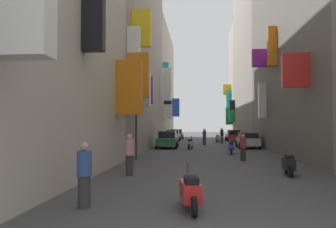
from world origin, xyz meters
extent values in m
plane|color=#424244|center=(0.00, 30.00, 0.00)|extent=(140.00, 140.00, 0.00)
cube|color=orange|center=(-4.32, 13.93, 4.06)|extent=(1.35, 0.55, 2.83)
cube|color=black|center=(-4.60, 8.40, 6.06)|extent=(0.79, 0.45, 2.54)
cube|color=gray|center=(-8.00, 17.75, 9.61)|extent=(6.00, 3.09, 19.21)
cube|color=white|center=(-4.63, 16.93, 6.99)|extent=(0.74, 0.53, 2.11)
cube|color=white|center=(-4.42, 18.61, 4.42)|extent=(1.15, 0.64, 2.26)
cube|color=orange|center=(-4.35, 16.89, 5.10)|extent=(1.31, 0.49, 2.68)
cube|color=yellow|center=(-4.39, 18.36, 8.36)|extent=(1.23, 0.41, 2.41)
cube|color=yellow|center=(-4.60, 18.17, 5.10)|extent=(0.80, 0.65, 1.72)
cube|color=#9E9384|center=(-8.00, 28.99, 9.61)|extent=(6.00, 19.38, 19.23)
cube|color=purple|center=(-4.55, 22.10, 4.70)|extent=(0.91, 0.35, 2.06)
cube|color=white|center=(-4.39, 37.55, 7.38)|extent=(1.21, 0.62, 2.96)
cube|color=white|center=(-4.41, 36.54, 6.54)|extent=(1.19, 0.53, 3.12)
cube|color=#BCB29E|center=(-8.00, 49.34, 8.14)|extent=(6.00, 21.32, 16.28)
cube|color=#19B2BF|center=(-4.64, 39.34, 8.49)|extent=(0.73, 0.37, 2.70)
cube|color=yellow|center=(-4.62, 44.76, 8.07)|extent=(0.77, 0.57, 2.39)
cube|color=blue|center=(-4.38, 56.38, 5.08)|extent=(1.25, 0.49, 3.09)
cube|color=black|center=(-4.51, 41.07, 4.06)|extent=(0.97, 0.45, 2.32)
cube|color=white|center=(-4.44, 39.96, 3.74)|extent=(1.11, 0.58, 1.84)
cube|color=slate|center=(8.00, 22.51, 8.61)|extent=(6.00, 21.92, 17.22)
cube|color=red|center=(4.30, 14.68, 4.96)|extent=(1.40, 0.38, 1.78)
cube|color=white|center=(4.69, 26.20, 4.17)|extent=(0.63, 0.52, 2.91)
cube|color=orange|center=(4.69, 22.14, 7.87)|extent=(0.62, 0.55, 2.91)
cube|color=purple|center=(4.33, 24.80, 7.51)|extent=(1.33, 0.53, 1.41)
cube|color=gray|center=(8.00, 42.93, 11.00)|extent=(6.00, 18.92, 22.00)
cube|color=green|center=(4.55, 50.36, 3.47)|extent=(0.90, 0.46, 1.82)
cube|color=black|center=(4.60, 50.42, 4.91)|extent=(0.81, 0.49, 1.93)
cube|color=#9E9384|center=(8.00, 56.20, 9.19)|extent=(6.00, 7.61, 18.39)
cube|color=#19B2BF|center=(4.58, 55.66, 6.40)|extent=(0.84, 0.37, 2.70)
cube|color=yellow|center=(4.43, 53.38, 4.00)|extent=(1.15, 0.52, 1.85)
cube|color=yellow|center=(4.34, 56.49, 8.09)|extent=(1.33, 0.52, 1.77)
cube|color=yellow|center=(4.66, 59.11, 7.69)|extent=(0.69, 0.47, 1.78)
cube|color=green|center=(4.42, 53.23, 3.53)|extent=(1.15, 0.54, 2.77)
cube|color=slate|center=(-3.79, 48.68, 0.59)|extent=(1.74, 3.96, 0.58)
cube|color=black|center=(-3.79, 48.88, 1.17)|extent=(1.53, 2.22, 0.56)
cylinder|color=black|center=(-2.92, 47.37, 0.30)|extent=(0.18, 0.60, 0.60)
cylinder|color=black|center=(-4.66, 47.37, 0.30)|extent=(0.18, 0.60, 0.60)
cylinder|color=black|center=(-2.92, 49.99, 0.30)|extent=(0.18, 0.60, 0.60)
cylinder|color=black|center=(-4.66, 49.99, 0.30)|extent=(0.18, 0.60, 0.60)
cube|color=#B21E1E|center=(3.94, 42.85, 0.58)|extent=(1.69, 4.06, 0.55)
cube|color=black|center=(3.94, 42.64, 1.15)|extent=(1.49, 2.27, 0.59)
cylinder|color=black|center=(3.09, 44.19, 0.30)|extent=(0.18, 0.60, 0.60)
cylinder|color=black|center=(4.78, 44.19, 0.30)|extent=(0.18, 0.60, 0.60)
cylinder|color=black|center=(3.09, 41.51, 0.30)|extent=(0.18, 0.60, 0.60)
cylinder|color=black|center=(4.78, 41.51, 0.30)|extent=(0.18, 0.60, 0.60)
cube|color=white|center=(-3.93, 41.72, 0.61)|extent=(1.72, 4.00, 0.62)
cube|color=black|center=(-3.93, 41.92, 1.20)|extent=(1.51, 2.24, 0.55)
cylinder|color=black|center=(-3.07, 40.40, 0.30)|extent=(0.18, 0.60, 0.60)
cylinder|color=black|center=(-4.79, 40.40, 0.30)|extent=(0.18, 0.60, 0.60)
cylinder|color=black|center=(-3.07, 43.04, 0.30)|extent=(0.18, 0.60, 0.60)
cylinder|color=black|center=(-4.79, 43.04, 0.30)|extent=(0.18, 0.60, 0.60)
cube|color=#236638|center=(-3.49, 27.96, 0.62)|extent=(1.71, 4.11, 0.63)
cube|color=black|center=(-3.49, 28.16, 1.23)|extent=(1.51, 2.30, 0.60)
cylinder|color=black|center=(-2.63, 26.60, 0.30)|extent=(0.18, 0.60, 0.60)
cylinder|color=black|center=(-4.34, 26.60, 0.30)|extent=(0.18, 0.60, 0.60)
cylinder|color=black|center=(-2.63, 29.32, 0.30)|extent=(0.18, 0.60, 0.60)
cylinder|color=black|center=(-4.34, 29.32, 0.30)|extent=(0.18, 0.60, 0.60)
cube|color=#B7B7BC|center=(3.78, 28.46, 0.61)|extent=(1.69, 3.96, 0.62)
cube|color=black|center=(3.78, 28.26, 1.15)|extent=(1.49, 2.22, 0.46)
cylinder|color=black|center=(2.94, 29.77, 0.30)|extent=(0.18, 0.60, 0.60)
cylinder|color=black|center=(4.63, 29.77, 0.30)|extent=(0.18, 0.60, 0.60)
cylinder|color=black|center=(2.94, 27.15, 0.30)|extent=(0.18, 0.60, 0.60)
cylinder|color=black|center=(4.63, 27.15, 0.30)|extent=(0.18, 0.60, 0.60)
cube|color=red|center=(-1.01, 4.68, 0.46)|extent=(0.60, 1.24, 0.45)
cube|color=black|center=(-0.98, 4.46, 0.77)|extent=(0.39, 0.60, 0.16)
cylinder|color=#4C4C51|center=(-1.10, 5.27, 0.79)|extent=(0.10, 0.28, 0.68)
cylinder|color=black|center=(-1.12, 5.41, 0.24)|extent=(0.17, 0.49, 0.48)
cylinder|color=black|center=(-0.91, 3.94, 0.24)|extent=(0.17, 0.49, 0.48)
cube|color=silver|center=(1.69, 39.16, 0.46)|extent=(0.67, 1.24, 0.45)
cube|color=black|center=(1.73, 39.38, 0.77)|extent=(0.43, 0.61, 0.16)
cylinder|color=#4C4C51|center=(1.57, 38.59, 0.79)|extent=(0.11, 0.28, 0.68)
cylinder|color=black|center=(1.54, 38.45, 0.24)|extent=(0.20, 0.49, 0.48)
cylinder|color=black|center=(1.84, 39.88, 0.24)|extent=(0.20, 0.49, 0.48)
cube|color=black|center=(3.00, 11.08, 0.46)|extent=(0.55, 1.15, 0.45)
cube|color=black|center=(2.98, 10.88, 0.77)|extent=(0.37, 0.59, 0.16)
cylinder|color=#4C4C51|center=(3.06, 11.63, 0.79)|extent=(0.09, 0.28, 0.68)
cylinder|color=black|center=(3.07, 11.77, 0.24)|extent=(0.15, 0.49, 0.48)
cylinder|color=black|center=(2.93, 10.39, 0.24)|extent=(0.15, 0.49, 0.48)
cube|color=#2D4CAD|center=(1.68, 21.99, 0.46)|extent=(0.56, 1.22, 0.45)
cube|color=black|center=(1.66, 21.77, 0.77)|extent=(0.38, 0.59, 0.16)
cylinder|color=#4C4C51|center=(1.75, 22.57, 0.79)|extent=(0.09, 0.28, 0.68)
cylinder|color=black|center=(1.76, 22.72, 0.24)|extent=(0.15, 0.49, 0.48)
cylinder|color=black|center=(1.61, 21.25, 0.24)|extent=(0.15, 0.49, 0.48)
cube|color=#ADADB2|center=(-1.38, 26.87, 0.46)|extent=(0.63, 1.25, 0.45)
cube|color=black|center=(-1.42, 26.65, 0.77)|extent=(0.41, 0.60, 0.16)
cylinder|color=#4C4C51|center=(-1.28, 27.46, 0.79)|extent=(0.10, 0.28, 0.68)
cylinder|color=black|center=(-1.26, 27.61, 0.24)|extent=(0.18, 0.49, 0.48)
cylinder|color=black|center=(-1.50, 26.13, 0.24)|extent=(0.18, 0.49, 0.48)
cylinder|color=#343434|center=(-3.71, 4.69, 0.40)|extent=(0.44, 0.44, 0.81)
cylinder|color=#335199|center=(-3.71, 4.69, 1.12)|extent=(0.53, 0.53, 0.64)
sphere|color=tan|center=(-3.71, 4.69, 1.55)|extent=(0.22, 0.22, 0.22)
cylinder|color=#383838|center=(-0.03, 33.12, 0.42)|extent=(0.44, 0.44, 0.83)
cylinder|color=#335199|center=(-0.03, 33.12, 1.16)|extent=(0.52, 0.52, 0.66)
sphere|color=tan|center=(-0.03, 33.12, 1.60)|extent=(0.23, 0.23, 0.23)
cylinder|color=#343434|center=(-3.66, 10.50, 0.42)|extent=(0.43, 0.43, 0.84)
cylinder|color=pink|center=(-3.66, 10.50, 1.17)|extent=(0.51, 0.51, 0.67)
sphere|color=tan|center=(-3.66, 10.50, 1.62)|extent=(0.23, 0.23, 0.23)
cylinder|color=#2A2A2A|center=(1.87, 16.92, 0.38)|extent=(0.43, 0.43, 0.76)
cylinder|color=maroon|center=(1.87, 16.92, 1.06)|extent=(0.51, 0.51, 0.60)
sphere|color=tan|center=(1.87, 16.92, 1.47)|extent=(0.21, 0.21, 0.21)
cylinder|color=#333333|center=(2.03, 36.47, 0.43)|extent=(0.35, 0.35, 0.86)
cylinder|color=black|center=(2.03, 36.47, 1.21)|extent=(0.42, 0.42, 0.68)
sphere|color=tan|center=(2.03, 36.47, 1.67)|extent=(0.23, 0.23, 0.23)
cylinder|color=#2D2D2D|center=(-4.58, 17.52, 1.74)|extent=(0.12, 0.12, 3.48)
cube|color=black|center=(-4.58, 17.52, 3.85)|extent=(0.26, 0.26, 0.75)
sphere|color=red|center=(-4.58, 17.38, 4.10)|extent=(0.14, 0.14, 0.14)
sphere|color=orange|center=(-4.58, 17.38, 3.85)|extent=(0.14, 0.14, 0.14)
sphere|color=green|center=(-4.58, 17.38, 3.60)|extent=(0.14, 0.14, 0.14)
camera|label=1|loc=(-0.85, -4.19, 2.11)|focal=37.91mm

